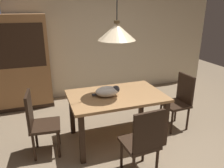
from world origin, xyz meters
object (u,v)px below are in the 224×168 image
(pendant_lamp, at_px, (117,32))
(chair_near_front, at_px, (143,141))
(chair_left_side, at_px, (39,121))
(chair_right_side, at_px, (179,99))
(dining_table, at_px, (117,101))
(cat_sleeping, at_px, (108,91))
(hutch_bookcase, at_px, (21,65))

(pendant_lamp, bearing_deg, chair_near_front, -89.65)
(chair_left_side, xyz_separation_m, chair_right_side, (2.26, -0.00, 0.00))
(dining_table, height_order, chair_near_front, chair_near_front)
(cat_sleeping, bearing_deg, chair_right_side, 0.87)
(chair_left_side, relative_size, cat_sleeping, 2.38)
(dining_table, height_order, chair_left_side, chair_left_side)
(dining_table, distance_m, cat_sleeping, 0.23)
(chair_left_side, relative_size, pendant_lamp, 0.72)
(chair_right_side, distance_m, hutch_bookcase, 3.08)
(chair_near_front, height_order, cat_sleeping, chair_near_front)
(chair_left_side, bearing_deg, chair_right_side, -0.10)
(chair_near_front, relative_size, pendant_lamp, 0.72)
(chair_right_side, relative_size, hutch_bookcase, 0.50)
(chair_near_front, xyz_separation_m, hutch_bookcase, (-1.38, 2.63, 0.38))
(chair_right_side, height_order, pendant_lamp, pendant_lamp)
(chair_right_side, height_order, cat_sleeping, chair_right_side)
(chair_near_front, distance_m, chair_left_side, 1.44)
(chair_near_front, bearing_deg, hutch_bookcase, 117.72)
(pendant_lamp, relative_size, hutch_bookcase, 0.70)
(chair_left_side, distance_m, hutch_bookcase, 1.80)
(pendant_lamp, height_order, hutch_bookcase, pendant_lamp)
(chair_right_side, xyz_separation_m, hutch_bookcase, (-2.50, 1.75, 0.38))
(pendant_lamp, bearing_deg, chair_right_side, 0.20)
(cat_sleeping, bearing_deg, chair_left_side, 178.66)
(chair_right_side, bearing_deg, chair_left_side, 179.90)
(chair_left_side, height_order, chair_right_side, same)
(chair_left_side, xyz_separation_m, cat_sleeping, (0.99, -0.02, 0.32))
(dining_table, bearing_deg, chair_right_side, 0.20)
(chair_near_front, distance_m, hutch_bookcase, 2.99)
(chair_left_side, bearing_deg, pendant_lamp, -0.41)
(dining_table, relative_size, chair_right_side, 1.51)
(chair_left_side, bearing_deg, dining_table, -0.41)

